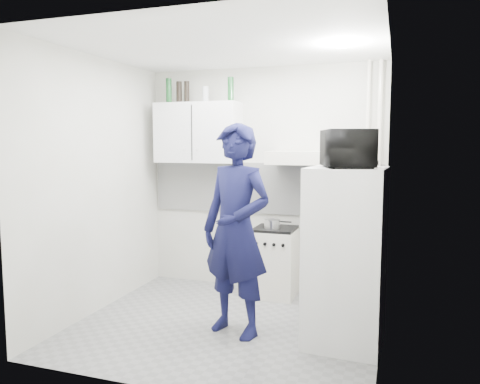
% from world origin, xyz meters
% --- Properties ---
extents(floor, '(2.80, 2.80, 0.00)m').
position_xyz_m(floor, '(0.00, 0.00, 0.00)').
color(floor, slate).
rests_on(floor, ground).
extents(ceiling, '(2.80, 2.80, 0.00)m').
position_xyz_m(ceiling, '(0.00, 0.00, 2.60)').
color(ceiling, white).
rests_on(ceiling, wall_back).
extents(wall_back, '(2.80, 0.00, 2.80)m').
position_xyz_m(wall_back, '(0.00, 1.25, 1.30)').
color(wall_back, silver).
rests_on(wall_back, floor).
extents(wall_left, '(0.00, 2.60, 2.60)m').
position_xyz_m(wall_left, '(-1.40, 0.00, 1.30)').
color(wall_left, silver).
rests_on(wall_left, floor).
extents(wall_right, '(0.00, 2.60, 2.60)m').
position_xyz_m(wall_right, '(1.40, 0.00, 1.30)').
color(wall_right, silver).
rests_on(wall_right, floor).
extents(person, '(0.80, 0.65, 1.91)m').
position_xyz_m(person, '(0.14, -0.13, 0.95)').
color(person, black).
rests_on(person, floor).
extents(stove, '(0.47, 0.47, 0.76)m').
position_xyz_m(stove, '(0.22, 1.00, 0.38)').
color(stove, silver).
rests_on(stove, floor).
extents(fridge, '(0.67, 0.67, 1.53)m').
position_xyz_m(fridge, '(1.10, -0.05, 0.76)').
color(fridge, silver).
rests_on(fridge, floor).
extents(stove_top, '(0.45, 0.45, 0.03)m').
position_xyz_m(stove_top, '(0.22, 1.00, 0.77)').
color(stove_top, black).
rests_on(stove_top, stove).
extents(saucepan, '(0.18, 0.18, 0.10)m').
position_xyz_m(saucepan, '(0.19, 0.96, 0.83)').
color(saucepan, silver).
rests_on(saucepan, stove_top).
extents(microwave, '(0.65, 0.53, 0.31)m').
position_xyz_m(microwave, '(1.10, -0.05, 1.68)').
color(microwave, black).
rests_on(microwave, fridge).
extents(bottle_a, '(0.07, 0.07, 0.30)m').
position_xyz_m(bottle_a, '(-1.12, 1.07, 2.35)').
color(bottle_a, '#144C1E').
rests_on(bottle_a, upper_cabinet).
extents(bottle_b, '(0.07, 0.07, 0.25)m').
position_xyz_m(bottle_b, '(-0.99, 1.07, 2.33)').
color(bottle_b, black).
rests_on(bottle_b, upper_cabinet).
extents(bottle_c, '(0.06, 0.06, 0.25)m').
position_xyz_m(bottle_c, '(-0.89, 1.07, 2.33)').
color(bottle_c, black).
rests_on(bottle_c, upper_cabinet).
extents(canister_a, '(0.07, 0.07, 0.18)m').
position_xyz_m(canister_a, '(-0.65, 1.07, 2.29)').
color(canister_a, '#B2B7BC').
rests_on(canister_a, upper_cabinet).
extents(bottle_e, '(0.07, 0.07, 0.28)m').
position_xyz_m(bottle_e, '(-0.34, 1.07, 2.34)').
color(bottle_e, '#144C1E').
rests_on(bottle_e, upper_cabinet).
extents(upper_cabinet, '(1.00, 0.35, 0.70)m').
position_xyz_m(upper_cabinet, '(-0.75, 1.07, 1.85)').
color(upper_cabinet, silver).
rests_on(upper_cabinet, wall_back).
extents(range_hood, '(0.60, 0.50, 0.14)m').
position_xyz_m(range_hood, '(0.45, 1.00, 1.57)').
color(range_hood, silver).
rests_on(range_hood, wall_back).
extents(backsplash, '(2.74, 0.03, 0.60)m').
position_xyz_m(backsplash, '(0.00, 1.24, 1.20)').
color(backsplash, white).
rests_on(backsplash, wall_back).
extents(pipe_a, '(0.05, 0.05, 2.60)m').
position_xyz_m(pipe_a, '(1.30, 1.17, 1.30)').
color(pipe_a, silver).
rests_on(pipe_a, floor).
extents(pipe_b, '(0.04, 0.04, 2.60)m').
position_xyz_m(pipe_b, '(1.18, 1.17, 1.30)').
color(pipe_b, silver).
rests_on(pipe_b, floor).
extents(ceiling_spot_fixture, '(0.10, 0.10, 0.02)m').
position_xyz_m(ceiling_spot_fixture, '(1.00, 0.20, 2.57)').
color(ceiling_spot_fixture, white).
rests_on(ceiling_spot_fixture, ceiling).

